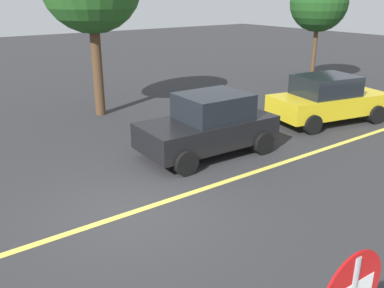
{
  "coord_description": "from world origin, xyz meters",
  "views": [
    {
      "loc": [
        -3.5,
        -6.88,
        4.28
      ],
      "look_at": [
        1.48,
        -0.05,
        1.21
      ],
      "focal_mm": 39.01,
      "sensor_mm": 36.0,
      "label": 1
    }
  ],
  "objects": [
    {
      "name": "car_yellow_approaching",
      "position": [
        8.58,
        1.72,
        0.82
      ],
      "size": [
        4.35,
        2.6,
        1.65
      ],
      "color": "gold",
      "rests_on": "ground_plane"
    },
    {
      "name": "tree_left_verge",
      "position": [
        13.43,
        6.24,
        3.84
      ],
      "size": [
        2.69,
        2.69,
        5.2
      ],
      "color": "#513823",
      "rests_on": "ground_plane"
    },
    {
      "name": "ground_plane",
      "position": [
        0.0,
        0.0,
        0.0
      ],
      "size": [
        80.0,
        80.0,
        0.0
      ],
      "primitive_type": "plane",
      "color": "#2D2D30"
    },
    {
      "name": "car_black_far_lane",
      "position": [
        3.36,
        1.73,
        0.84
      ],
      "size": [
        3.87,
        2.09,
        1.7
      ],
      "color": "black",
      "rests_on": "ground_plane"
    },
    {
      "name": "lane_marking_centre",
      "position": [
        3.0,
        0.0,
        0.01
      ],
      "size": [
        28.0,
        0.16,
        0.01
      ],
      "primitive_type": "cube",
      "color": "#E0D14C"
    }
  ]
}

